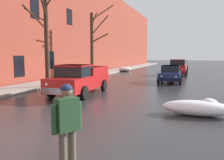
{
  "coord_description": "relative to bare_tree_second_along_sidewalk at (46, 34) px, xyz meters",
  "views": [
    {
      "loc": [
        4.54,
        -4.65,
        2.31
      ],
      "look_at": [
        0.1,
        7.73,
        0.9
      ],
      "focal_mm": 37.77,
      "sensor_mm": 36.0,
      "label": 1
    }
  ],
  "objects": [
    {
      "name": "ground_plane",
      "position": [
        4.99,
        -8.84,
        -3.67
      ],
      "size": [
        200.0,
        200.0,
        0.0
      ],
      "primitive_type": "plane",
      "color": "#2B2B2D"
    },
    {
      "name": "pickup_truck_red_approaching_near_lane",
      "position": [
        3.1,
        -1.26,
        -2.79
      ],
      "size": [
        2.29,
        5.34,
        1.76
      ],
      "color": "red",
      "rests_on": "ground"
    },
    {
      "name": "sedan_green_queued_behind_truck",
      "position": [
        7.26,
        26.4,
        -2.92
      ],
      "size": [
        1.98,
        4.11,
        1.42
      ],
      "color": "#1E5633",
      "rests_on": "ground"
    },
    {
      "name": "snow_bank_near_corner_left",
      "position": [
        0.12,
        17.82,
        -3.35
      ],
      "size": [
        1.78,
        1.22,
        0.72
      ],
      "color": "white",
      "rests_on": "ground"
    },
    {
      "name": "bare_tree_mid_block",
      "position": [
        0.09,
        7.4,
        -0.27
      ],
      "size": [
        2.1,
        2.22,
        7.08
      ],
      "color": "#423323",
      "rests_on": "ground"
    },
    {
      "name": "sedan_black_parked_far_down_block",
      "position": [
        7.21,
        19.68,
        -2.92
      ],
      "size": [
        2.0,
        4.04,
        1.42
      ],
      "color": "black",
      "rests_on": "ground"
    },
    {
      "name": "left_sidewalk_slab",
      "position": [
        -1.53,
        9.16,
        -3.6
      ],
      "size": [
        2.56,
        80.0,
        0.16
      ],
      "primitive_type": "cube",
      "color": "gray",
      "rests_on": "ground"
    },
    {
      "name": "fire_hydrant",
      "position": [
        0.55,
        0.85,
        -3.32
      ],
      "size": [
        0.42,
        0.22,
        0.71
      ],
      "color": "#B21E19",
      "rests_on": "ground"
    },
    {
      "name": "sedan_darkblue_parked_kerbside_close",
      "position": [
        7.49,
        6.81,
        -2.92
      ],
      "size": [
        1.99,
        4.4,
        1.42
      ],
      "color": "navy",
      "rests_on": "ground"
    },
    {
      "name": "snow_bank_along_left_kerb",
      "position": [
        9.7,
        -4.05,
        -3.38
      ],
      "size": [
        2.66,
        1.01,
        0.66
      ],
      "color": "white",
      "rests_on": "ground"
    },
    {
      "name": "suv_red_parked_kerbside_mid",
      "position": [
        7.6,
        14.1,
        -2.69
      ],
      "size": [
        2.0,
        4.35,
        1.82
      ],
      "color": "red",
      "rests_on": "ground"
    },
    {
      "name": "bare_tree_second_along_sidewalk",
      "position": [
        0.0,
        0.0,
        0.0
      ],
      "size": [
        3.8,
        2.11,
        7.13
      ],
      "color": "#382B1E",
      "rests_on": "ground"
    },
    {
      "name": "pedestrian_with_coffee",
      "position": [
        7.23,
        -9.64,
        -2.64
      ],
      "size": [
        0.44,
        0.59,
        1.76
      ],
      "color": "brown",
      "rests_on": "ground"
    },
    {
      "name": "brick_townhouse_facade",
      "position": [
        -3.3,
        9.16,
        2.2
      ],
      "size": [
        0.63,
        80.0,
        11.76
      ],
      "color": "brown",
      "rests_on": "ground"
    }
  ]
}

